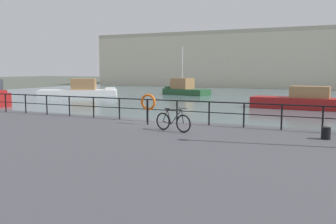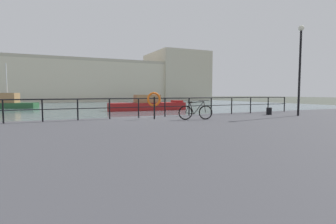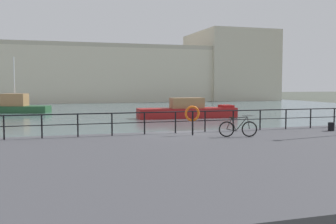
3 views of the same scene
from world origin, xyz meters
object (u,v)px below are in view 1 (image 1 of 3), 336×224
(moored_green_narrowboat, at_px, (185,89))
(parked_bicycle, at_px, (173,122))
(mooring_bollard, at_px, (326,133))
(moored_harbor_tender, at_px, (81,90))
(life_ring_stand, at_px, (148,103))
(harbor_building, at_px, (329,58))
(moored_cabin_cruiser, at_px, (311,101))

(moored_green_narrowboat, bearing_deg, parked_bicycle, 127.57)
(parked_bicycle, height_order, mooring_bollard, parked_bicycle)
(moored_harbor_tender, height_order, life_ring_stand, life_ring_stand)
(parked_bicycle, bearing_deg, harbor_building, 100.04)
(moored_harbor_tender, xyz_separation_m, mooring_bollard, (28.47, -22.74, 0.28))
(mooring_bollard, bearing_deg, moored_green_narrowboat, 120.31)
(moored_cabin_cruiser, bearing_deg, life_ring_stand, -106.50)
(parked_bicycle, relative_size, life_ring_stand, 1.24)
(moored_harbor_tender, xyz_separation_m, moored_cabin_cruiser, (26.99, -5.02, -0.04))
(moored_green_narrowboat, relative_size, moored_cabin_cruiser, 0.69)
(harbor_building, xyz_separation_m, moored_cabin_cruiser, (-0.75, -39.28, -4.55))
(moored_green_narrowboat, relative_size, life_ring_stand, 4.68)
(moored_cabin_cruiser, relative_size, mooring_bollard, 21.48)
(moored_cabin_cruiser, height_order, life_ring_stand, life_ring_stand)
(moored_green_narrowboat, relative_size, moored_harbor_tender, 0.69)
(mooring_bollard, bearing_deg, parked_bicycle, -173.12)
(harbor_building, height_order, mooring_bollard, harbor_building)
(moored_green_narrowboat, distance_m, mooring_bollard, 34.26)
(moored_harbor_tender, height_order, mooring_bollard, moored_harbor_tender)
(harbor_building, bearing_deg, moored_green_narrowboat, -121.11)
(harbor_building, bearing_deg, life_ring_stand, -96.79)
(moored_green_narrowboat, height_order, moored_cabin_cruiser, moored_green_narrowboat)
(life_ring_stand, bearing_deg, mooring_bollard, -4.15)
(moored_cabin_cruiser, xyz_separation_m, mooring_bollard, (1.48, -17.73, 0.32))
(mooring_bollard, bearing_deg, moored_cabin_cruiser, 94.78)
(harbor_building, xyz_separation_m, mooring_bollard, (0.73, -57.00, -4.23))
(moored_green_narrowboat, height_order, mooring_bollard, moored_green_narrowboat)
(moored_cabin_cruiser, relative_size, life_ring_stand, 6.77)
(parked_bicycle, relative_size, mooring_bollard, 3.92)
(harbor_building, xyz_separation_m, moored_harbor_tender, (-27.74, -34.26, -4.51))
(harbor_building, distance_m, moored_cabin_cruiser, 39.55)
(mooring_bollard, relative_size, life_ring_stand, 0.31)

